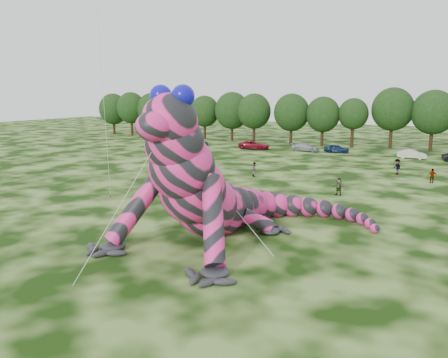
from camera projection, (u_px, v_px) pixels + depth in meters
name	position (u px, v px, depth m)	size (l,w,h in m)	color
ground	(166.00, 242.00, 28.04)	(240.00, 240.00, 0.00)	#16330A
inflatable_gecko	(218.00, 161.00, 29.00)	(16.68, 19.81, 9.90)	#F32986
tree_0	(114.00, 114.00, 103.04)	(6.91, 6.22, 9.51)	black
tree_1	(131.00, 114.00, 99.26)	(6.74, 6.07, 9.81)	black
tree_2	(152.00, 115.00, 97.57)	(7.04, 6.34, 9.64)	black
tree_3	(176.00, 116.00, 92.90)	(5.81, 5.23, 9.44)	black
tree_4	(205.00, 117.00, 91.72)	(6.22, 5.60, 9.06)	black
tree_5	(232.00, 116.00, 88.56)	(7.16, 6.44, 9.80)	black
tree_6	(254.00, 118.00, 84.61)	(6.52, 5.86, 9.49)	black
tree_7	(291.00, 119.00, 81.45)	(6.68, 6.01, 9.48)	black
tree_8	(323.00, 121.00, 79.09)	(6.14, 5.53, 8.94)	black
tree_9	(353.00, 123.00, 77.12)	(5.27, 4.74, 8.68)	black
tree_10	(392.00, 118.00, 75.26)	(7.09, 6.38, 10.50)	black
tree_11	(433.00, 121.00, 72.17)	(7.01, 6.31, 10.07)	black
car_0	(175.00, 140.00, 83.93)	(1.68, 4.18, 1.43)	white
car_1	(196.00, 143.00, 79.07)	(1.45, 4.17, 1.37)	black
car_2	(254.00, 145.00, 75.18)	(2.47, 5.35, 1.49)	maroon
car_3	(305.00, 147.00, 72.52)	(1.86, 4.59, 1.33)	#9DA1A7
car_4	(337.00, 149.00, 70.54)	(1.58, 3.93, 1.34)	#102246
car_5	(412.00, 154.00, 64.05)	(1.40, 4.02, 1.32)	silver
spectator_3	(432.00, 176.00, 46.40)	(0.92, 0.38, 1.57)	gray
spectator_4	(186.00, 151.00, 66.21)	(0.85, 0.55, 1.74)	gray
spectator_2	(397.00, 167.00, 51.40)	(1.20, 0.69, 1.86)	gray
spectator_5	(339.00, 187.00, 40.88)	(1.50, 0.48, 1.62)	gray
spectator_1	(254.00, 169.00, 50.08)	(0.81, 0.63, 1.67)	gray
spectator_0	(196.00, 169.00, 50.66)	(0.60, 0.39, 1.63)	gray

